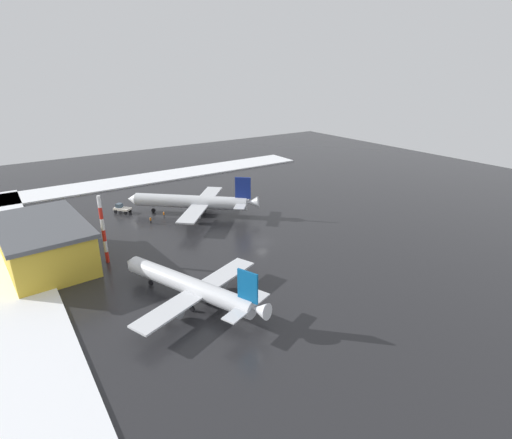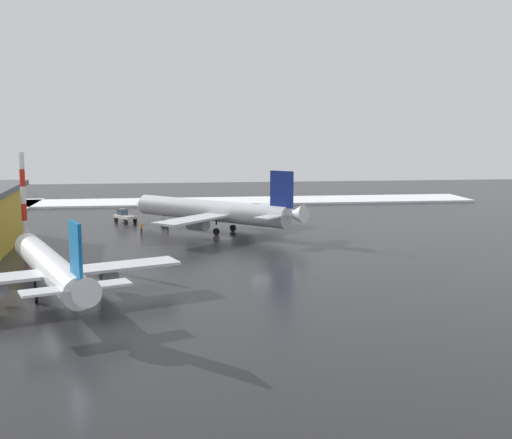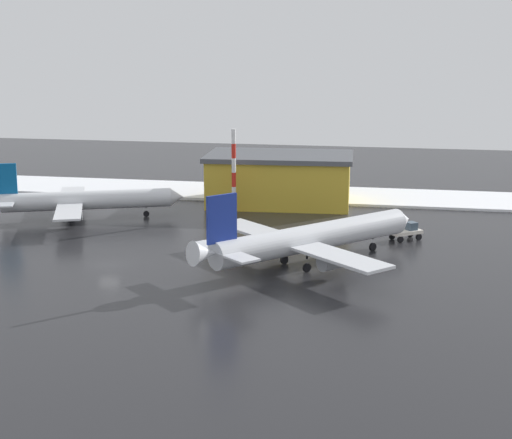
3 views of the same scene
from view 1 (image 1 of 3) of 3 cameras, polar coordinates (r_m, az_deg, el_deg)
ground_plane at (r=90.11m, az=0.90°, el=-3.23°), size 240.00×240.00×0.00m
snow_bank_far at (r=76.62m, az=-32.11°, el=-11.22°), size 152.00×16.00×0.45m
snow_bank_left at (r=146.96m, az=-14.34°, el=5.84°), size 14.00×116.00×0.45m
airplane_distant_tail at (r=106.97m, az=-8.88°, el=2.52°), size 27.54×29.05×10.70m
airplane_parked_starboard at (r=67.62m, az=-9.29°, el=-9.38°), size 30.10×25.47×9.32m
pushback_tug at (r=113.65m, az=-18.65°, el=1.55°), size 4.99×4.53×2.50m
ground_crew_beside_wing at (r=103.77m, az=-14.82°, el=-0.04°), size 0.36×0.36×1.71m
ground_crew_by_nose_gear at (r=106.81m, az=-13.03°, el=0.73°), size 0.36×0.36×1.71m
antenna_mast at (r=83.76m, az=-20.98°, el=-1.40°), size 0.70×0.70×14.07m
cargo_hangar at (r=88.91m, az=-27.96°, el=-3.05°), size 25.87×16.49×8.80m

